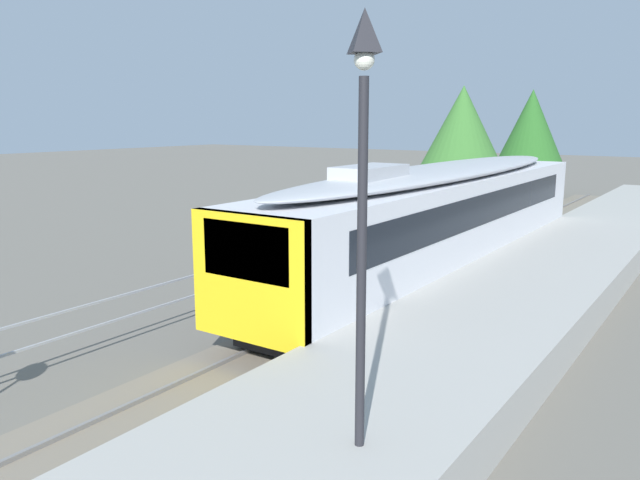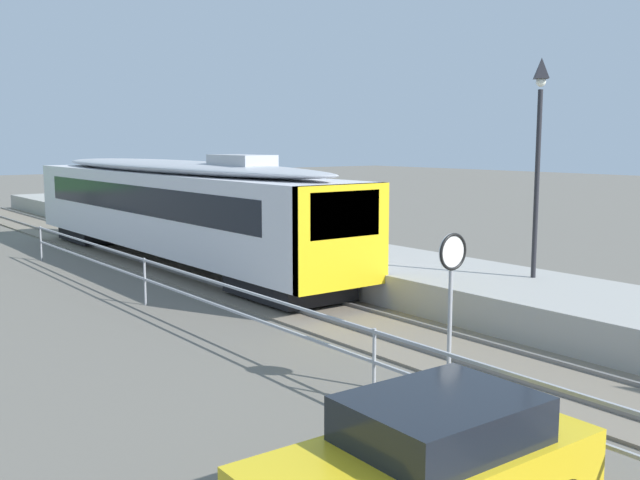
% 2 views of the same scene
% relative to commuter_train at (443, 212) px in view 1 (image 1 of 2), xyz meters
% --- Properties ---
extents(ground_plane, '(160.00, 160.00, 0.00)m').
position_rel_commuter_train_xyz_m(ground_plane, '(-3.00, -4.14, -2.14)').
color(ground_plane, '#6B665B').
extents(track_rails, '(3.20, 60.00, 0.14)m').
position_rel_commuter_train_xyz_m(track_rails, '(0.00, -4.14, -2.11)').
color(track_rails, slate).
rests_on(track_rails, ground).
extents(commuter_train, '(2.82, 18.98, 3.74)m').
position_rel_commuter_train_xyz_m(commuter_train, '(0.00, 0.00, 0.00)').
color(commuter_train, silver).
rests_on(commuter_train, track_rails).
extents(station_platform, '(3.90, 60.00, 0.90)m').
position_rel_commuter_train_xyz_m(station_platform, '(3.25, -4.14, -1.69)').
color(station_platform, '#A8A59E').
rests_on(station_platform, ground).
extents(platform_lamp_mid_platform, '(0.34, 0.34, 5.35)m').
position_rel_commuter_train_xyz_m(platform_lamp_mid_platform, '(4.03, -11.84, 2.48)').
color(platform_lamp_mid_platform, '#232328').
rests_on(platform_lamp_mid_platform, station_platform).
extents(tree_behind_carpark, '(5.19, 5.19, 6.86)m').
position_rel_commuter_train_xyz_m(tree_behind_carpark, '(-5.63, 15.50, 2.18)').
color(tree_behind_carpark, brown).
rests_on(tree_behind_carpark, ground).
extents(tree_behind_station_far, '(4.27, 4.27, 6.91)m').
position_rel_commuter_train_xyz_m(tree_behind_station_far, '(-4.10, 23.41, 2.37)').
color(tree_behind_station_far, brown).
rests_on(tree_behind_station_far, ground).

